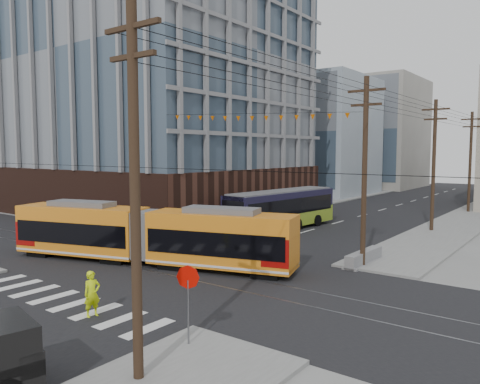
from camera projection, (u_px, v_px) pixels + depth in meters
name	position (u px, v px, depth m)	size (l,w,h in m)	color
ground	(117.00, 286.00, 23.60)	(160.00, 160.00, 0.00)	slate
office_building	(152.00, 85.00, 53.81)	(30.00, 25.00, 28.60)	#381E16
bg_bldg_nw_near	(310.00, 137.00, 74.48)	(18.00, 16.00, 18.00)	#8C99A5
bg_bldg_nw_far	(374.00, 134.00, 88.59)	(16.00, 18.00, 20.00)	gray
utility_pole_near	(135.00, 196.00, 13.27)	(0.30, 0.30, 11.00)	black
streetcar	(148.00, 235.00, 28.06)	(18.04, 2.54, 3.48)	orange
city_bus	(282.00, 209.00, 40.36)	(2.67, 12.31, 3.49)	black
parked_car_silver	(213.00, 224.00, 38.99)	(1.54, 4.42, 1.46)	#A9AEC6
parked_car_white	(253.00, 218.00, 42.98)	(1.72, 4.23, 1.23)	beige
parked_car_grey	(292.00, 212.00, 47.15)	(1.98, 4.29, 1.19)	#4B4E59
pedestrian	(92.00, 294.00, 19.14)	(0.69, 0.45, 1.89)	#DDFC0F
stop_sign	(188.00, 310.00, 16.02)	(0.83, 0.83, 2.72)	#C10800
jersey_barrier	(364.00, 258.00, 28.00)	(0.91, 4.06, 0.81)	gray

